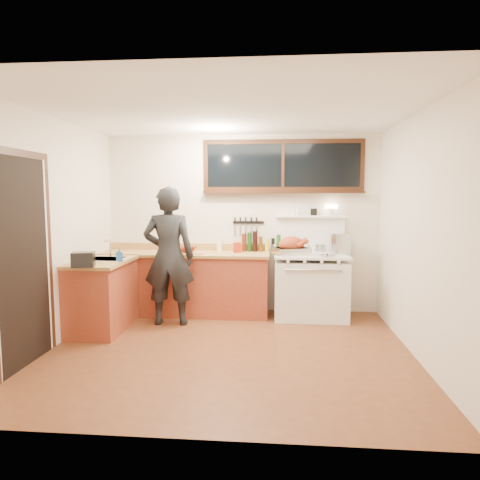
# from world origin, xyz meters

# --- Properties ---
(ground_plane) EXTENTS (4.00, 3.50, 0.02)m
(ground_plane) POSITION_xyz_m (0.00, 0.00, -0.01)
(ground_plane) COLOR #572C17
(room_shell) EXTENTS (4.10, 3.60, 2.65)m
(room_shell) POSITION_xyz_m (0.00, 0.00, 1.65)
(room_shell) COLOR beige
(room_shell) RESTS_ON ground
(counter_back) EXTENTS (2.44, 0.64, 1.00)m
(counter_back) POSITION_xyz_m (-0.80, 1.45, 0.45)
(counter_back) COLOR maroon
(counter_back) RESTS_ON ground
(counter_left) EXTENTS (0.64, 1.09, 0.90)m
(counter_left) POSITION_xyz_m (-1.70, 0.62, 0.45)
(counter_left) COLOR maroon
(counter_left) RESTS_ON ground
(sink_unit) EXTENTS (0.50, 0.45, 0.37)m
(sink_unit) POSITION_xyz_m (-1.68, 0.70, 0.85)
(sink_unit) COLOR white
(sink_unit) RESTS_ON counter_left
(vintage_stove) EXTENTS (1.02, 0.74, 1.59)m
(vintage_stove) POSITION_xyz_m (1.00, 1.41, 0.47)
(vintage_stove) COLOR white
(vintage_stove) RESTS_ON ground
(back_window) EXTENTS (2.32, 0.13, 0.77)m
(back_window) POSITION_xyz_m (0.60, 1.72, 2.06)
(back_window) COLOR black
(back_window) RESTS_ON room_shell
(left_doorway) EXTENTS (0.02, 1.04, 2.17)m
(left_doorway) POSITION_xyz_m (-1.99, -0.55, 1.09)
(left_doorway) COLOR black
(left_doorway) RESTS_ON ground
(knife_strip) EXTENTS (0.46, 0.03, 0.28)m
(knife_strip) POSITION_xyz_m (0.08, 1.73, 1.31)
(knife_strip) COLOR black
(knife_strip) RESTS_ON room_shell
(man) EXTENTS (0.70, 0.49, 1.84)m
(man) POSITION_xyz_m (-0.90, 0.93, 0.92)
(man) COLOR black
(man) RESTS_ON ground
(soap_bottle) EXTENTS (0.10, 0.10, 0.17)m
(soap_bottle) POSITION_xyz_m (-1.43, 0.54, 0.99)
(soap_bottle) COLOR #2153A5
(soap_bottle) RESTS_ON counter_left
(toaster) EXTENTS (0.28, 0.23, 0.17)m
(toaster) POSITION_xyz_m (-1.70, 0.12, 0.98)
(toaster) COLOR black
(toaster) RESTS_ON counter_left
(cutting_board) EXTENTS (0.46, 0.40, 0.14)m
(cutting_board) POSITION_xyz_m (-0.72, 1.28, 0.95)
(cutting_board) COLOR #A77D42
(cutting_board) RESTS_ON counter_back
(roast_turkey) EXTENTS (0.56, 0.49, 0.26)m
(roast_turkey) POSITION_xyz_m (0.73, 1.34, 1.00)
(roast_turkey) COLOR silver
(roast_turkey) RESTS_ON vintage_stove
(stockpot) EXTENTS (0.39, 0.39, 0.29)m
(stockpot) POSITION_xyz_m (1.41, 1.48, 1.05)
(stockpot) COLOR silver
(stockpot) RESTS_ON vintage_stove
(saucepan) EXTENTS (0.16, 0.28, 0.12)m
(saucepan) POSITION_xyz_m (1.14, 1.69, 0.96)
(saucepan) COLOR silver
(saucepan) RESTS_ON vintage_stove
(pot_lid) EXTENTS (0.25, 0.25, 0.04)m
(pot_lid) POSITION_xyz_m (1.20, 1.19, 0.91)
(pot_lid) COLOR silver
(pot_lid) RESTS_ON vintage_stove
(coffee_tin) EXTENTS (0.12, 0.11, 0.15)m
(coffee_tin) POSITION_xyz_m (-0.05, 1.49, 0.98)
(coffee_tin) COLOR #A02511
(coffee_tin) RESTS_ON counter_back
(pitcher) EXTENTS (0.10, 0.10, 0.15)m
(pitcher) POSITION_xyz_m (-0.32, 1.61, 0.98)
(pitcher) COLOR white
(pitcher) RESTS_ON counter_back
(bottle_cluster) EXTENTS (0.57, 0.07, 0.30)m
(bottle_cluster) POSITION_xyz_m (0.26, 1.63, 1.03)
(bottle_cluster) COLOR black
(bottle_cluster) RESTS_ON counter_back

